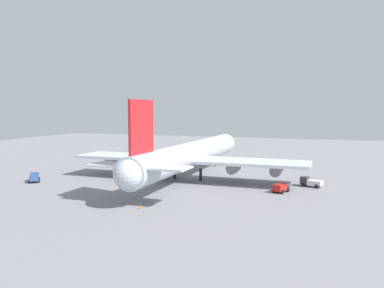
# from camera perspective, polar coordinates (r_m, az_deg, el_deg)

# --- Properties ---
(ground_plane) EXTENTS (290.19, 290.19, 0.00)m
(ground_plane) POSITION_cam_1_polar(r_m,az_deg,el_deg) (100.08, -0.00, -5.05)
(ground_plane) COLOR gray
(cargo_airplane) EXTENTS (72.55, 59.77, 19.67)m
(cargo_airplane) POSITION_cam_1_polar(r_m,az_deg,el_deg) (98.80, -0.08, -1.59)
(cargo_airplane) COLOR silver
(cargo_airplane) RESTS_ON ground_plane
(pushback_tractor) EXTENTS (4.61, 3.50, 1.94)m
(pushback_tractor) POSITION_cam_1_polar(r_m,az_deg,el_deg) (84.79, 13.19, -6.32)
(pushback_tractor) COLOR #333338
(pushback_tractor) RESTS_ON ground_plane
(baggage_tug) EXTENTS (4.39, 4.15, 2.15)m
(baggage_tug) POSITION_cam_1_polar(r_m,az_deg,el_deg) (101.58, -22.54, -4.62)
(baggage_tug) COLOR #2D5193
(baggage_tug) RESTS_ON ground_plane
(fuel_truck) EXTENTS (3.46, 5.16, 2.22)m
(fuel_truck) POSITION_cam_1_polar(r_m,az_deg,el_deg) (92.41, 17.31, -5.45)
(fuel_truck) COLOR #333338
(fuel_truck) RESTS_ON ground_plane
(safety_cone_nose) EXTENTS (0.59, 0.59, 0.84)m
(safety_cone_nose) POSITION_cam_1_polar(r_m,az_deg,el_deg) (131.14, 4.35, -2.43)
(safety_cone_nose) COLOR orange
(safety_cone_nose) RESTS_ON ground_plane
(safety_cone_tail) EXTENTS (0.53, 0.53, 0.76)m
(safety_cone_tail) POSITION_cam_1_polar(r_m,az_deg,el_deg) (70.00, -7.78, -9.29)
(safety_cone_tail) COLOR orange
(safety_cone_tail) RESTS_ON ground_plane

